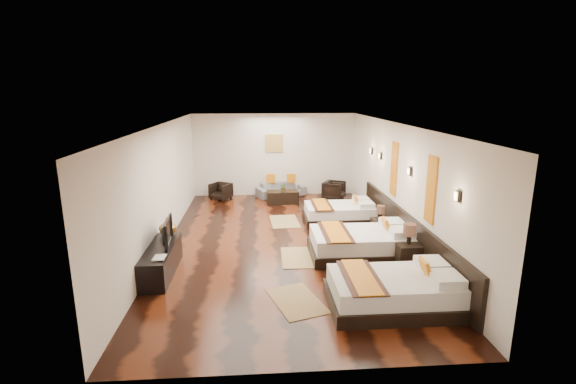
{
  "coord_description": "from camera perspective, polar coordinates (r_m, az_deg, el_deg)",
  "views": [
    {
      "loc": [
        -0.56,
        -9.38,
        3.53
      ],
      "look_at": [
        0.17,
        0.56,
        1.1
      ],
      "focal_mm": 25.89,
      "sensor_mm": 36.0,
      "label": 1
    }
  ],
  "objects": [
    {
      "name": "sconce_lounge",
      "position": [
        12.24,
        11.36,
        5.54
      ],
      "size": [
        0.07,
        0.12,
        0.18
      ],
      "color": "black",
      "rests_on": "right_wall"
    },
    {
      "name": "table_plant",
      "position": [
        13.25,
        -0.59,
        0.66
      ],
      "size": [
        0.29,
        0.26,
        0.28
      ],
      "primitive_type": "imported",
      "rotation": [
        0.0,
        0.0,
        -0.17
      ],
      "color": "#24521B",
      "rests_on": "coffee_table"
    },
    {
      "name": "coffee_table",
      "position": [
        13.4,
        -0.74,
        -0.7
      ],
      "size": [
        1.03,
        0.56,
        0.4
      ],
      "primitive_type": "cube",
      "rotation": [
        0.0,
        0.0,
        0.06
      ],
      "color": "black",
      "rests_on": "floor"
    },
    {
      "name": "nightstand_b",
      "position": [
        10.61,
        12.5,
        -4.49
      ],
      "size": [
        0.4,
        0.4,
        0.79
      ],
      "color": "black",
      "rests_on": "floor"
    },
    {
      "name": "book",
      "position": [
        8.06,
        -18.02,
        -8.6
      ],
      "size": [
        0.23,
        0.3,
        0.03
      ],
      "primitive_type": "imported",
      "rotation": [
        0.0,
        0.0,
        -0.03
      ],
      "color": "black",
      "rests_on": "tv_console"
    },
    {
      "name": "tv",
      "position": [
        8.63,
        -16.7,
        -5.28
      ],
      "size": [
        0.19,
        0.91,
        0.52
      ],
      "primitive_type": "imported",
      "rotation": [
        0.0,
        0.0,
        1.65
      ],
      "color": "black",
      "rests_on": "tv_console"
    },
    {
      "name": "floor",
      "position": [
        10.04,
        -0.74,
        -6.89
      ],
      "size": [
        5.5,
        9.5,
        0.01
      ],
      "primitive_type": "cube",
      "color": "black",
      "rests_on": "ground"
    },
    {
      "name": "bed_mid",
      "position": [
        9.29,
        10.21,
        -6.92
      ],
      "size": [
        2.24,
        1.41,
        0.85
      ],
      "color": "black",
      "rests_on": "floor"
    },
    {
      "name": "bed_near",
      "position": [
        7.35,
        14.52,
        -12.98
      ],
      "size": [
        2.17,
        1.37,
        0.83
      ],
      "color": "black",
      "rests_on": "floor"
    },
    {
      "name": "headboard_panel",
      "position": [
        9.69,
        15.84,
        -5.39
      ],
      "size": [
        0.08,
        6.6,
        0.9
      ],
      "primitive_type": "cube",
      "color": "black",
      "rests_on": "floor"
    },
    {
      "name": "nightstand_a",
      "position": [
        8.84,
        16.15,
        -8.06
      ],
      "size": [
        0.48,
        0.48,
        0.95
      ],
      "color": "black",
      "rests_on": "floor"
    },
    {
      "name": "tv_console",
      "position": [
        8.67,
        -17.01,
        -8.98
      ],
      "size": [
        0.5,
        1.8,
        0.55
      ],
      "primitive_type": "cube",
      "color": "black",
      "rests_on": "floor"
    },
    {
      "name": "sofa",
      "position": [
        14.24,
        -0.96,
        0.35
      ],
      "size": [
        1.79,
        1.23,
        0.49
      ],
      "primitive_type": "imported",
      "rotation": [
        0.0,
        0.0,
        0.38
      ],
      "color": "slate",
      "rests_on": "floor"
    },
    {
      "name": "left_wall",
      "position": [
        9.87,
        -16.92,
        0.62
      ],
      "size": [
        0.01,
        9.5,
        2.8
      ],
      "primitive_type": "cube",
      "color": "silver",
      "rests_on": "floor"
    },
    {
      "name": "right_wall",
      "position": [
        10.17,
        14.89,
        1.14
      ],
      "size": [
        0.01,
        9.5,
        2.8
      ],
      "primitive_type": "cube",
      "color": "silver",
      "rests_on": "floor"
    },
    {
      "name": "jute_mat_near",
      "position": [
        7.41,
        1.17,
        -14.7
      ],
      "size": [
        1.08,
        1.37,
        0.01
      ],
      "primitive_type": "cube",
      "rotation": [
        0.0,
        0.0,
        0.31
      ],
      "color": "#9E8050",
      "rests_on": "floor"
    },
    {
      "name": "jute_mat_far",
      "position": [
        11.56,
        -0.48,
        -4.05
      ],
      "size": [
        0.82,
        1.24,
        0.01
      ],
      "primitive_type": "cube",
      "rotation": [
        0.0,
        0.0,
        0.06
      ],
      "color": "#9E8050",
      "rests_on": "floor"
    },
    {
      "name": "sconce_mid",
      "position": [
        9.33,
        16.37,
        2.77
      ],
      "size": [
        0.07,
        0.12,
        0.18
      ],
      "color": "black",
      "rests_on": "right_wall"
    },
    {
      "name": "armchair_right",
      "position": [
        13.94,
        6.34,
        0.23
      ],
      "size": [
        0.9,
        0.89,
        0.61
      ],
      "primitive_type": "imported",
      "rotation": [
        0.0,
        0.0,
        1.09
      ],
      "color": "black",
      "rests_on": "floor"
    },
    {
      "name": "armchair_left",
      "position": [
        14.02,
        -9.22,
        0.11
      ],
      "size": [
        0.83,
        0.83,
        0.56
      ],
      "primitive_type": "imported",
      "rotation": [
        0.0,
        0.0,
        -0.55
      ],
      "color": "black",
      "rests_on": "floor"
    },
    {
      "name": "figurine",
      "position": [
        9.2,
        -16.22,
        -4.54
      ],
      "size": [
        0.39,
        0.39,
        0.38
      ],
      "primitive_type": "imported",
      "rotation": [
        0.0,
        0.0,
        -0.09
      ],
      "color": "brown",
      "rests_on": "tv_console"
    },
    {
      "name": "sconce_far",
      "position": [
        11.39,
        12.55,
        4.88
      ],
      "size": [
        0.07,
        0.12,
        0.18
      ],
      "color": "black",
      "rests_on": "right_wall"
    },
    {
      "name": "sconce_near",
      "position": [
        7.36,
        22.26,
        -0.54
      ],
      "size": [
        0.07,
        0.12,
        0.18
      ],
      "color": "black",
      "rests_on": "right_wall"
    },
    {
      "name": "orange_panel_b",
      "position": [
        10.39,
        14.36,
        3.12
      ],
      "size": [
        0.04,
        0.4,
        1.3
      ],
      "primitive_type": "cube",
      "color": "#D86014",
      "rests_on": "right_wall"
    },
    {
      "name": "bed_far",
      "position": [
        11.6,
        7.19,
        -2.83
      ],
      "size": [
        1.93,
        1.22,
        0.74
      ],
      "color": "black",
      "rests_on": "floor"
    },
    {
      "name": "jute_mat_mid",
      "position": [
        9.16,
        1.5,
        -8.94
      ],
      "size": [
        0.78,
        1.22,
        0.01
      ],
      "primitive_type": "cube",
      "rotation": [
        0.0,
        0.0,
        -0.02
      ],
      "color": "#9E8050",
      "rests_on": "floor"
    },
    {
      "name": "back_wall",
      "position": [
        14.3,
        -1.92,
        5.12
      ],
      "size": [
        5.5,
        0.01,
        2.8
      ],
      "primitive_type": "cube",
      "color": "silver",
      "rests_on": "floor"
    },
    {
      "name": "gold_artwork",
      "position": [
        14.23,
        -1.92,
        6.7
      ],
      "size": [
        0.6,
        0.04,
        0.6
      ],
      "primitive_type": "cube",
      "color": "#AD873F",
      "rests_on": "back_wall"
    },
    {
      "name": "ceiling",
      "position": [
        9.43,
        -0.79,
        9.25
      ],
      "size": [
        5.5,
        9.5,
        0.01
      ],
      "primitive_type": "cube",
      "color": "white",
      "rests_on": "floor"
    },
    {
      "name": "orange_panel_a",
      "position": [
        8.37,
        19.05,
        0.31
      ],
      "size": [
        0.04,
        0.4,
        1.3
      ],
      "primitive_type": "cube",
      "color": "#D86014",
      "rests_on": "right_wall"
    }
  ]
}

